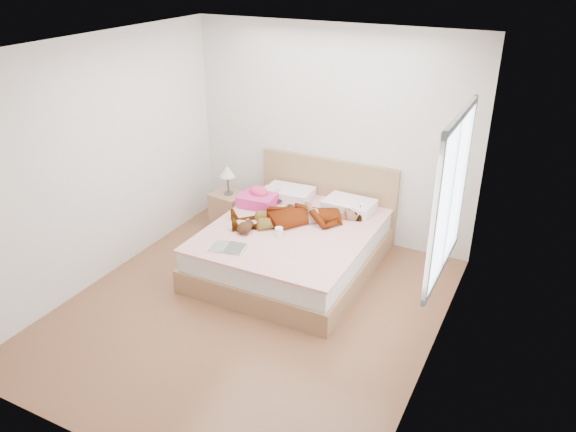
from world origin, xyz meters
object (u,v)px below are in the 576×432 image
(towel, at_px, (258,198))
(plush_toy, at_px, (245,227))
(bed, at_px, (295,243))
(woman, at_px, (300,212))
(phone, at_px, (278,186))
(magazine, at_px, (227,248))
(coffee_mug, at_px, (279,232))
(nightstand, at_px, (229,208))

(towel, height_order, plush_toy, towel)
(bed, bearing_deg, woman, 88.03)
(phone, bearing_deg, towel, -156.94)
(magazine, bearing_deg, towel, 102.99)
(bed, xyz_separation_m, magazine, (-0.39, -0.81, 0.24))
(towel, bearing_deg, phone, 57.79)
(magazine, xyz_separation_m, plush_toy, (-0.01, 0.39, 0.06))
(phone, height_order, plush_toy, phone)
(bed, distance_m, coffee_mug, 0.43)
(phone, height_order, nightstand, nightstand)
(woman, height_order, nightstand, nightstand)
(nightstand, bearing_deg, towel, -16.90)
(magazine, bearing_deg, coffee_mug, 53.69)
(plush_toy, bearing_deg, magazine, -88.08)
(towel, distance_m, coffee_mug, 0.86)
(nightstand, bearing_deg, magazine, -58.13)
(towel, height_order, magazine, towel)
(coffee_mug, bearing_deg, bed, 83.78)
(bed, relative_size, nightstand, 2.38)
(phone, xyz_separation_m, magazine, (0.10, -1.32, -0.19))
(magazine, bearing_deg, nightstand, 121.87)
(coffee_mug, distance_m, plush_toy, 0.38)
(woman, height_order, bed, bed)
(phone, xyz_separation_m, bed, (0.50, -0.51, -0.43))
(nightstand, bearing_deg, woman, -15.50)
(woman, relative_size, magazine, 3.71)
(bed, xyz_separation_m, nightstand, (-1.17, 0.44, 0.01))
(woman, height_order, towel, towel)
(towel, relative_size, coffee_mug, 3.44)
(phone, height_order, bed, bed)
(magazine, height_order, plush_toy, plush_toy)
(woman, distance_m, coffee_mug, 0.44)
(phone, relative_size, nightstand, 0.12)
(coffee_mug, bearing_deg, phone, 118.88)
(woman, xyz_separation_m, magazine, (-0.40, -0.92, -0.10))
(magazine, distance_m, nightstand, 1.49)
(woman, relative_size, towel, 3.50)
(bed, relative_size, magazine, 4.86)
(woman, xyz_separation_m, plush_toy, (-0.41, -0.53, -0.04))
(towel, relative_size, magazine, 1.06)
(bed, xyz_separation_m, coffee_mug, (-0.04, -0.33, 0.29))
(towel, bearing_deg, magazine, -77.01)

